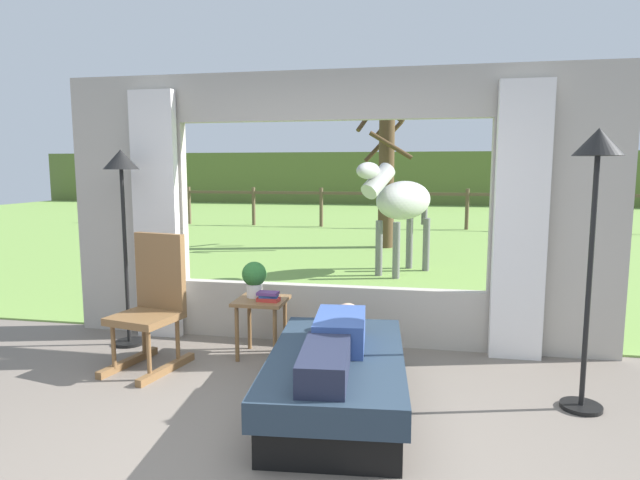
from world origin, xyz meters
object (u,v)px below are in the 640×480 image
recliner_sofa (337,381)px  floor_lamp_left (122,188)px  floor_lamp_right (596,185)px  horse (401,201)px  book_stack (268,296)px  side_table (261,309)px  potted_plant (254,277)px  rocking_chair (153,303)px  reclining_person (336,340)px  pasture_tree (386,171)px

recliner_sofa → floor_lamp_left: (-2.17, 1.05, 1.26)m
floor_lamp_right → horse: bearing=107.8°
book_stack → side_table: bearing=143.5°
side_table → potted_plant: size_ratio=1.63×
side_table → floor_lamp_left: bearing=176.8°
book_stack → rocking_chair: bearing=-160.0°
reclining_person → horse: horse is taller
pasture_tree → rocking_chair: bearing=-101.1°
recliner_sofa → pasture_tree: (-0.24, 7.82, 1.39)m
rocking_chair → side_table: size_ratio=2.15×
reclining_person → horse: 5.04m
side_table → floor_lamp_right: floor_lamp_right is taller
potted_plant → floor_lamp_left: bearing=179.3°
reclining_person → side_table: 1.32m
recliner_sofa → floor_lamp_left: 2.72m
horse → pasture_tree: pasture_tree is taller
reclining_person → rocking_chair: 1.78m
horse → reclining_person: bearing=119.4°
rocking_chair → floor_lamp_left: (-0.51, 0.47, 0.94)m
recliner_sofa → horse: 5.04m
recliner_sofa → floor_lamp_right: floor_lamp_right is taller
horse → pasture_tree: size_ratio=0.50×
floor_lamp_left → pasture_tree: pasture_tree is taller
recliner_sofa → reclining_person: reclining_person is taller
rocking_chair → horse: (1.86, 4.36, 0.61)m
side_table → book_stack: bearing=-36.5°
potted_plant → horse: (1.11, 3.91, 0.45)m
recliner_sofa → floor_lamp_left: bearing=149.2°
potted_plant → floor_lamp_right: (2.58, -0.67, 0.85)m
side_table → horse: 4.17m
recliner_sofa → rocking_chair: 1.79m
recliner_sofa → pasture_tree: bearing=86.7°
reclining_person → side_table: bearing=124.1°
book_stack → recliner_sofa: bearing=-50.6°
rocking_chair → pasture_tree: size_ratio=0.33×
reclining_person → potted_plant: bearing=125.0°
reclining_person → book_stack: reclining_person is taller
recliner_sofa → rocking_chair: rocking_chair is taller
reclining_person → book_stack: size_ratio=7.29×
reclining_person → horse: (0.20, 4.99, 0.63)m
book_stack → horse: bearing=76.7°
recliner_sofa → reclining_person: (-0.00, -0.05, 0.30)m
recliner_sofa → floor_lamp_right: size_ratio=0.92×
book_stack → floor_lamp_left: size_ratio=0.11×
pasture_tree → side_table: bearing=-95.0°
potted_plant → reclining_person: bearing=-49.9°
rocking_chair → recliner_sofa: bearing=-7.4°
rocking_chair → floor_lamp_left: floor_lamp_left is taller
reclining_person → pasture_tree: bearing=86.7°
potted_plant → floor_lamp_left: size_ratio=0.17×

